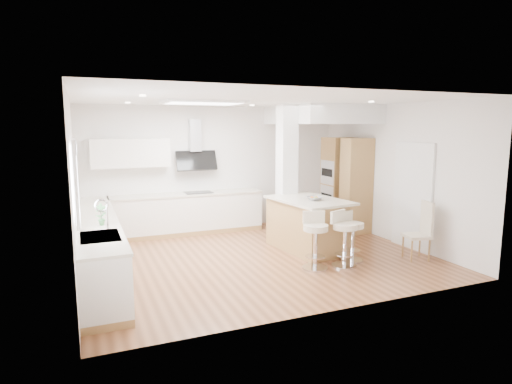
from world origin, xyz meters
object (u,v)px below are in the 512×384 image
peninsula (309,224)px  dining_chair (422,228)px  bar_stool_a (315,237)px  bar_stool_c (352,234)px  bar_stool_b (344,236)px

peninsula → dining_chair: 2.03m
bar_stool_a → bar_stool_c: size_ratio=1.09×
peninsula → bar_stool_b: peninsula is taller
dining_chair → bar_stool_c: bearing=176.6°
bar_stool_c → dining_chair: size_ratio=0.84×
bar_stool_a → bar_stool_c: bearing=25.2°
bar_stool_c → dining_chair: bearing=-39.4°
bar_stool_a → bar_stool_b: bar_stool_a is taller
bar_stool_a → dining_chair: 2.03m
bar_stool_b → peninsula: bearing=70.8°
bar_stool_a → peninsula: bearing=82.9°
bar_stool_b → bar_stool_c: size_ratio=1.08×
bar_stool_b → bar_stool_c: (0.30, 0.20, -0.04)m
peninsula → bar_stool_c: 0.98m
bar_stool_a → bar_stool_c: 0.81m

